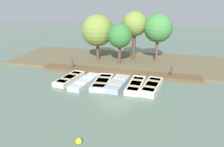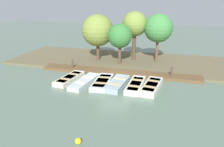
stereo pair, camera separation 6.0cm
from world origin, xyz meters
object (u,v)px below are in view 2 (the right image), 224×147
(buoy, at_px, (78,141))
(park_tree_center, at_px, (135,25))
(rowboat_4, at_px, (136,85))
(rowboat_5, at_px, (152,86))
(rowboat_2, at_px, (102,82))
(rowboat_0, at_px, (70,78))
(park_tree_left, at_px, (120,36))
(rowboat_3, at_px, (117,83))
(park_tree_right, at_px, (158,28))
(rowboat_1, at_px, (85,82))
(mooring_post_near, at_px, (73,64))
(park_tree_far_left, at_px, (98,31))
(mooring_post_far, at_px, (171,72))

(buoy, height_order, park_tree_center, park_tree_center)
(rowboat_4, bearing_deg, rowboat_5, 89.71)
(rowboat_5, bearing_deg, rowboat_2, -81.55)
(park_tree_center, bearing_deg, rowboat_0, -29.58)
(rowboat_4, relative_size, park_tree_left, 0.85)
(park_tree_center, bearing_deg, rowboat_3, -0.13)
(park_tree_right, bearing_deg, rowboat_1, -34.29)
(rowboat_1, xyz_separation_m, buoy, (7.05, 2.49, -0.02))
(mooring_post_near, distance_m, park_tree_right, 8.98)
(rowboat_3, distance_m, mooring_post_near, 5.65)
(park_tree_left, height_order, park_tree_center, park_tree_center)
(park_tree_left, bearing_deg, rowboat_0, -29.92)
(rowboat_1, height_order, rowboat_4, rowboat_4)
(mooring_post_near, relative_size, buoy, 3.49)
(buoy, height_order, park_tree_far_left, park_tree_far_left)
(park_tree_far_left, bearing_deg, mooring_post_near, -21.86)
(park_tree_far_left, bearing_deg, park_tree_right, 98.90)
(rowboat_0, relative_size, rowboat_1, 0.92)
(rowboat_2, bearing_deg, rowboat_4, 88.29)
(rowboat_2, height_order, park_tree_right, park_tree_right)
(rowboat_2, bearing_deg, rowboat_5, 86.90)
(mooring_post_near, bearing_deg, rowboat_0, 19.28)
(rowboat_2, relative_size, park_tree_far_left, 0.71)
(mooring_post_near, height_order, park_tree_center, park_tree_center)
(mooring_post_far, bearing_deg, rowboat_3, -54.83)
(rowboat_3, distance_m, park_tree_left, 6.00)
(rowboat_3, xyz_separation_m, mooring_post_near, (-2.76, -4.92, 0.32))
(rowboat_0, bearing_deg, park_tree_far_left, -176.78)
(mooring_post_far, bearing_deg, rowboat_1, -65.58)
(rowboat_0, distance_m, park_tree_center, 8.90)
(rowboat_0, xyz_separation_m, rowboat_2, (0.08, 2.79, -0.01))
(mooring_post_near, height_order, park_tree_right, park_tree_right)
(mooring_post_far, bearing_deg, rowboat_2, -62.03)
(rowboat_1, height_order, park_tree_center, park_tree_center)
(rowboat_2, xyz_separation_m, park_tree_left, (-5.21, 0.16, 2.72))
(mooring_post_far, relative_size, park_tree_right, 0.21)
(rowboat_0, distance_m, park_tree_right, 9.99)
(park_tree_far_left, height_order, park_tree_right, park_tree_right)
(rowboat_2, relative_size, park_tree_left, 0.84)
(rowboat_4, height_order, park_tree_left, park_tree_left)
(rowboat_4, distance_m, park_tree_right, 7.76)
(rowboat_1, distance_m, buoy, 7.48)
(rowboat_4, height_order, mooring_post_near, mooring_post_near)
(rowboat_4, distance_m, mooring_post_near, 6.83)
(rowboat_1, distance_m, mooring_post_far, 7.13)
(buoy, xyz_separation_m, park_tree_center, (-14.43, 0.09, 3.66))
(mooring_post_far, bearing_deg, rowboat_4, -44.06)
(rowboat_1, relative_size, mooring_post_far, 3.54)
(rowboat_3, xyz_separation_m, rowboat_4, (-0.13, 1.37, -0.03))
(rowboat_0, bearing_deg, rowboat_5, 96.96)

